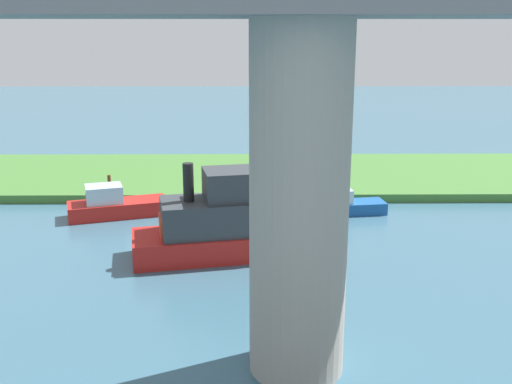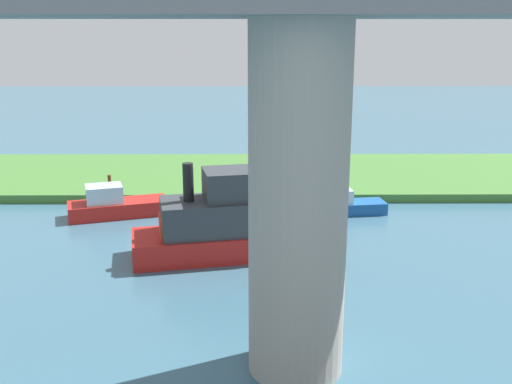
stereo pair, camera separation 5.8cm
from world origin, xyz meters
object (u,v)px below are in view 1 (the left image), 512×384
(person_on_bank, at_px, (292,180))
(bridge_pylon, at_px, (299,205))
(mooring_post, at_px, (110,184))
(motorboat_red, at_px, (115,205))
(pontoon_yellow, at_px, (344,205))
(skiff_small, at_px, (234,221))

(person_on_bank, bearing_deg, bridge_pylon, 86.39)
(mooring_post, height_order, motorboat_red, motorboat_red)
(bridge_pylon, bearing_deg, mooring_post, -62.07)
(motorboat_red, bearing_deg, pontoon_yellow, -178.21)
(mooring_post, xyz_separation_m, skiff_small, (-7.39, 8.60, 0.51))
(person_on_bank, relative_size, mooring_post, 1.30)
(motorboat_red, bearing_deg, person_on_bank, -161.68)
(bridge_pylon, bearing_deg, skiff_small, -77.53)
(bridge_pylon, height_order, motorboat_red, bridge_pylon)
(bridge_pylon, bearing_deg, pontoon_yellow, -103.88)
(bridge_pylon, relative_size, skiff_small, 1.14)
(person_on_bank, xyz_separation_m, pontoon_yellow, (-2.64, 2.82, -0.71))
(person_on_bank, bearing_deg, pontoon_yellow, 133.10)
(skiff_small, height_order, motorboat_red, skiff_small)
(person_on_bank, height_order, motorboat_red, person_on_bank)
(skiff_small, bearing_deg, motorboat_red, -41.44)
(skiff_small, bearing_deg, bridge_pylon, 102.47)
(skiff_small, relative_size, motorboat_red, 1.56)
(bridge_pylon, height_order, person_on_bank, bridge_pylon)
(person_on_bank, height_order, pontoon_yellow, person_on_bank)
(bridge_pylon, xyz_separation_m, skiff_small, (2.03, -9.18, -3.35))
(person_on_bank, distance_m, motorboat_red, 10.20)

